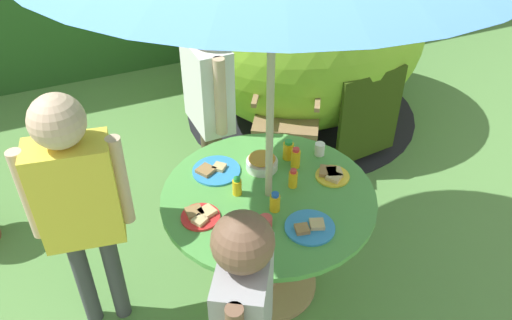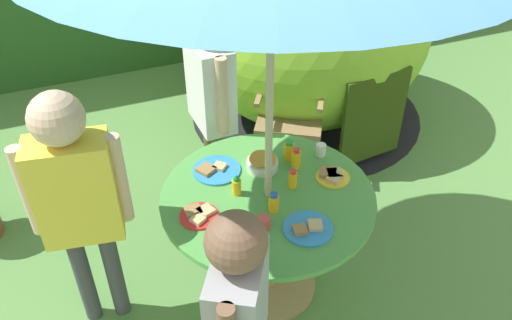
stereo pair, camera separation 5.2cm
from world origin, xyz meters
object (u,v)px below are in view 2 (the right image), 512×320
juice_bottle_mid_right (236,186)px  juice_bottle_center_front (296,159)px  child_in_yellow_shirt (76,190)px  cup_near (321,150)px  garden_table (267,223)px  cup_far (264,222)px  child_in_white_shirt (210,85)px  wooden_chair (292,99)px  plate_far_right (199,215)px  plate_near_right (332,176)px  child_in_grey_shirt (238,308)px  plate_near_left (215,170)px  plate_mid_left (308,228)px  juice_bottle_far_left (289,151)px  snack_bowl (262,162)px  juice_bottle_front_edge (293,179)px  juice_bottle_center_back (274,203)px  dome_tent (311,30)px

juice_bottle_mid_right → juice_bottle_center_front: bearing=13.1°
child_in_yellow_shirt → cup_near: bearing=11.5°
garden_table → juice_bottle_mid_right: 0.30m
garden_table → cup_far: (-0.11, -0.21, 0.23)m
child_in_white_shirt → wooden_chair: bearing=107.0°
child_in_yellow_shirt → plate_far_right: size_ratio=7.32×
plate_far_right → plate_near_right: bearing=1.8°
cup_near → plate_near_right: bearing=-99.5°
child_in_white_shirt → child_in_grey_shirt: bearing=-16.2°
wooden_chair → plate_near_left: (-0.83, -0.78, 0.17)m
wooden_chair → child_in_yellow_shirt: bearing=-118.0°
plate_mid_left → juice_bottle_far_left: (0.15, 0.54, 0.04)m
plate_mid_left → garden_table: bearing=104.5°
wooden_chair → child_in_yellow_shirt: (-1.54, -0.92, 0.37)m
snack_bowl → juice_bottle_front_edge: 0.22m
plate_near_right → juice_bottle_mid_right: bearing=172.2°
child_in_yellow_shirt → garden_table: bearing=-0.0°
wooden_chair → juice_bottle_center_back: (-0.66, -1.18, 0.21)m
garden_table → snack_bowl: size_ratio=6.39×
juice_bottle_far_left → plate_near_right: bearing=-59.3°
juice_bottle_center_front → wooden_chair: bearing=65.8°
plate_near_left → juice_bottle_front_edge: (0.33, -0.27, 0.04)m
snack_bowl → plate_near_left: size_ratio=0.67×
dome_tent → child_in_grey_shirt: 2.75m
wooden_chair → snack_bowl: size_ratio=5.59×
snack_bowl → plate_near_left: 0.26m
cup_near → cup_far: size_ratio=1.13×
juice_bottle_mid_right → cup_far: bearing=-82.2°
child_in_white_shirt → plate_near_right: (0.40, -0.84, -0.20)m
plate_near_left → cup_near: cup_near is taller
child_in_grey_shirt → plate_mid_left: child_in_grey_shirt is taller
juice_bottle_far_left → plate_mid_left: bearing=-105.3°
garden_table → wooden_chair: (0.64, 1.06, 0.04)m
juice_bottle_center_front → juice_bottle_front_edge: (-0.09, -0.15, -0.01)m
plate_near_right → plate_mid_left: same height
plate_far_right → juice_bottle_far_left: juice_bottle_far_left is taller
garden_table → juice_bottle_center_front: bearing=33.9°
juice_bottle_center_back → child_in_yellow_shirt: bearing=163.6°
juice_bottle_center_back → juice_bottle_mid_right: 0.22m
wooden_chair → cup_far: 1.49m
plate_far_right → cup_far: cup_far is taller
wooden_chair → dome_tent: bearing=85.0°
wooden_chair → juice_bottle_center_back: 1.37m
juice_bottle_far_left → cup_near: size_ratio=1.58×
juice_bottle_center_back → juice_bottle_mid_right: (-0.13, 0.19, -0.00)m
plate_near_left → cup_near: size_ratio=3.53×
child_in_white_shirt → cup_far: child_in_white_shirt is taller
snack_bowl → plate_near_right: bearing=-34.5°
child_in_grey_shirt → juice_bottle_center_back: child_in_grey_shirt is taller
juice_bottle_far_left → cup_far: (-0.33, -0.44, -0.03)m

